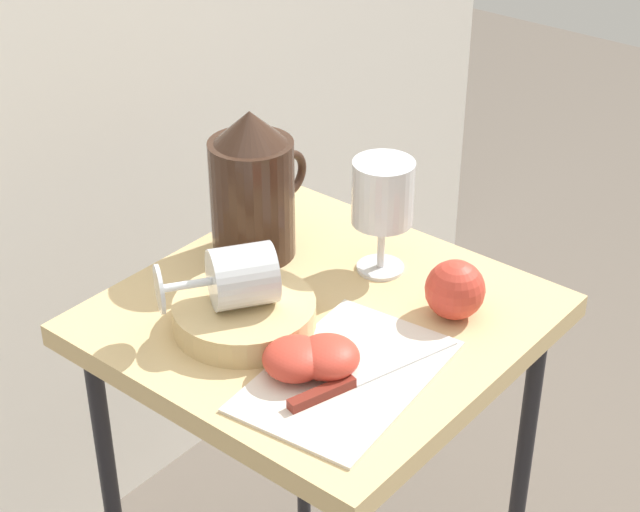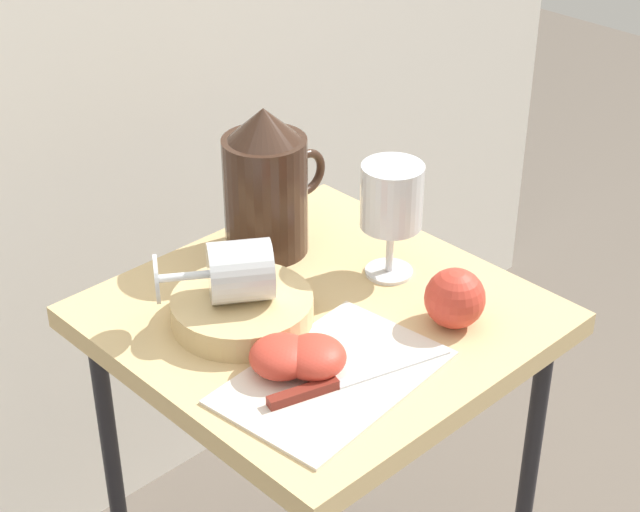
{
  "view_description": "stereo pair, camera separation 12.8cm",
  "coord_description": "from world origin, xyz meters",
  "px_view_note": "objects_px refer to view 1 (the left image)",
  "views": [
    {
      "loc": [
        -0.85,
        -0.7,
        1.43
      ],
      "look_at": [
        0.0,
        0.0,
        0.77
      ],
      "focal_mm": 58.94,
      "sensor_mm": 36.0,
      "label": 1
    },
    {
      "loc": [
        -0.76,
        -0.79,
        1.43
      ],
      "look_at": [
        0.0,
        0.0,
        0.77
      ],
      "focal_mm": 58.94,
      "sensor_mm": 36.0,
      "label": 2
    }
  ],
  "objects_px": {
    "table": "(320,358)",
    "wine_glass_upright": "(381,197)",
    "apple_half_left": "(295,359)",
    "wine_glass_tipped_near": "(239,277)",
    "pitcher": "(253,197)",
    "apple_half_right": "(327,357)",
    "apple_whole": "(455,290)",
    "knife": "(350,382)",
    "basket_tray": "(245,315)"
  },
  "relations": [
    {
      "from": "wine_glass_tipped_near",
      "to": "apple_whole",
      "type": "distance_m",
      "value": 0.27
    },
    {
      "from": "wine_glass_tipped_near",
      "to": "apple_half_right",
      "type": "bearing_deg",
      "value": -92.59
    },
    {
      "from": "apple_half_left",
      "to": "apple_half_right",
      "type": "distance_m",
      "value": 0.04
    },
    {
      "from": "apple_half_right",
      "to": "knife",
      "type": "bearing_deg",
      "value": -95.81
    },
    {
      "from": "pitcher",
      "to": "apple_half_right",
      "type": "relative_size",
      "value": 2.78
    },
    {
      "from": "apple_half_right",
      "to": "apple_whole",
      "type": "height_order",
      "value": "apple_whole"
    },
    {
      "from": "apple_whole",
      "to": "pitcher",
      "type": "bearing_deg",
      "value": 98.41
    },
    {
      "from": "apple_half_right",
      "to": "apple_whole",
      "type": "relative_size",
      "value": 1.0
    },
    {
      "from": "table",
      "to": "basket_tray",
      "type": "bearing_deg",
      "value": 150.18
    },
    {
      "from": "pitcher",
      "to": "wine_glass_upright",
      "type": "distance_m",
      "value": 0.17
    },
    {
      "from": "table",
      "to": "apple_half_left",
      "type": "height_order",
      "value": "apple_half_left"
    },
    {
      "from": "apple_whole",
      "to": "knife",
      "type": "distance_m",
      "value": 0.2
    },
    {
      "from": "wine_glass_tipped_near",
      "to": "knife",
      "type": "distance_m",
      "value": 0.19
    },
    {
      "from": "wine_glass_upright",
      "to": "wine_glass_tipped_near",
      "type": "relative_size",
      "value": 1.03
    },
    {
      "from": "table",
      "to": "apple_half_left",
      "type": "xyz_separation_m",
      "value": [
        -0.12,
        -0.06,
        0.1
      ]
    },
    {
      "from": "table",
      "to": "wine_glass_upright",
      "type": "xyz_separation_m",
      "value": [
        0.13,
        0.0,
        0.18
      ]
    },
    {
      "from": "apple_half_left",
      "to": "wine_glass_tipped_near",
      "type": "bearing_deg",
      "value": 74.32
    },
    {
      "from": "pitcher",
      "to": "wine_glass_tipped_near",
      "type": "distance_m",
      "value": 0.18
    },
    {
      "from": "table",
      "to": "knife",
      "type": "distance_m",
      "value": 0.18
    },
    {
      "from": "table",
      "to": "apple_half_left",
      "type": "relative_size",
      "value": 9.14
    },
    {
      "from": "table",
      "to": "wine_glass_tipped_near",
      "type": "relative_size",
      "value": 4.44
    },
    {
      "from": "knife",
      "to": "pitcher",
      "type": "bearing_deg",
      "value": 61.78
    },
    {
      "from": "wine_glass_upright",
      "to": "apple_half_right",
      "type": "height_order",
      "value": "wine_glass_upright"
    },
    {
      "from": "table",
      "to": "basket_tray",
      "type": "xyz_separation_m",
      "value": [
        -0.09,
        0.05,
        0.09
      ]
    },
    {
      "from": "wine_glass_upright",
      "to": "apple_half_right",
      "type": "relative_size",
      "value": 2.11
    },
    {
      "from": "basket_tray",
      "to": "apple_half_right",
      "type": "distance_m",
      "value": 0.14
    },
    {
      "from": "basket_tray",
      "to": "wine_glass_upright",
      "type": "bearing_deg",
      "value": -12.09
    },
    {
      "from": "basket_tray",
      "to": "wine_glass_upright",
      "type": "relative_size",
      "value": 1.11
    },
    {
      "from": "wine_glass_tipped_near",
      "to": "apple_whole",
      "type": "bearing_deg",
      "value": -44.97
    },
    {
      "from": "pitcher",
      "to": "basket_tray",
      "type": "bearing_deg",
      "value": -141.47
    },
    {
      "from": "knife",
      "to": "wine_glass_tipped_near",
      "type": "bearing_deg",
      "value": 86.75
    },
    {
      "from": "table",
      "to": "knife",
      "type": "relative_size",
      "value": 3.02
    },
    {
      "from": "basket_tray",
      "to": "apple_half_right",
      "type": "relative_size",
      "value": 2.34
    },
    {
      "from": "knife",
      "to": "wine_glass_upright",
      "type": "bearing_deg",
      "value": 29.74
    },
    {
      "from": "pitcher",
      "to": "wine_glass_tipped_near",
      "type": "bearing_deg",
      "value": -142.96
    },
    {
      "from": "pitcher",
      "to": "apple_half_right",
      "type": "bearing_deg",
      "value": -120.97
    },
    {
      "from": "wine_glass_upright",
      "to": "apple_whole",
      "type": "height_order",
      "value": "wine_glass_upright"
    },
    {
      "from": "wine_glass_tipped_near",
      "to": "apple_half_right",
      "type": "distance_m",
      "value": 0.15
    },
    {
      "from": "wine_glass_tipped_near",
      "to": "apple_whole",
      "type": "xyz_separation_m",
      "value": [
        0.19,
        -0.19,
        -0.04
      ]
    },
    {
      "from": "knife",
      "to": "apple_half_right",
      "type": "bearing_deg",
      "value": 84.19
    },
    {
      "from": "wine_glass_upright",
      "to": "apple_half_right",
      "type": "distance_m",
      "value": 0.26
    },
    {
      "from": "apple_whole",
      "to": "knife",
      "type": "relative_size",
      "value": 0.33
    },
    {
      "from": "pitcher",
      "to": "wine_glass_upright",
      "type": "height_order",
      "value": "pitcher"
    },
    {
      "from": "pitcher",
      "to": "apple_half_right",
      "type": "xyz_separation_m",
      "value": [
        -0.15,
        -0.25,
        -0.06
      ]
    },
    {
      "from": "wine_glass_upright",
      "to": "apple_whole",
      "type": "relative_size",
      "value": 2.11
    },
    {
      "from": "apple_half_right",
      "to": "pitcher",
      "type": "bearing_deg",
      "value": 59.03
    },
    {
      "from": "basket_tray",
      "to": "wine_glass_upright",
      "type": "distance_m",
      "value": 0.24
    },
    {
      "from": "table",
      "to": "basket_tray",
      "type": "height_order",
      "value": "basket_tray"
    },
    {
      "from": "wine_glass_upright",
      "to": "wine_glass_tipped_near",
      "type": "distance_m",
      "value": 0.22
    },
    {
      "from": "table",
      "to": "knife",
      "type": "height_order",
      "value": "knife"
    }
  ]
}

